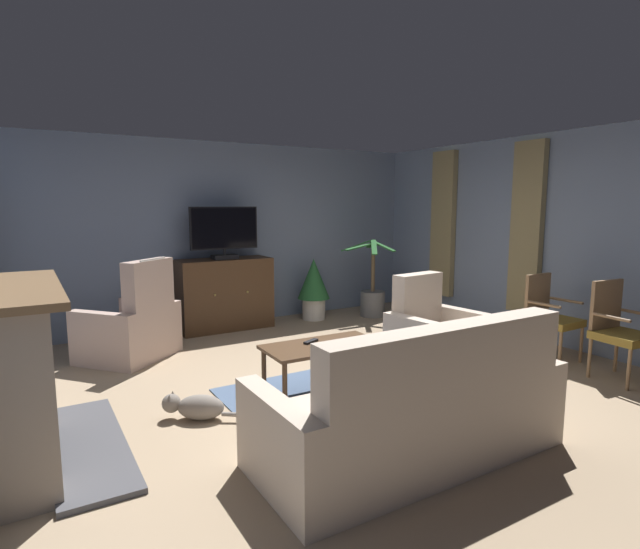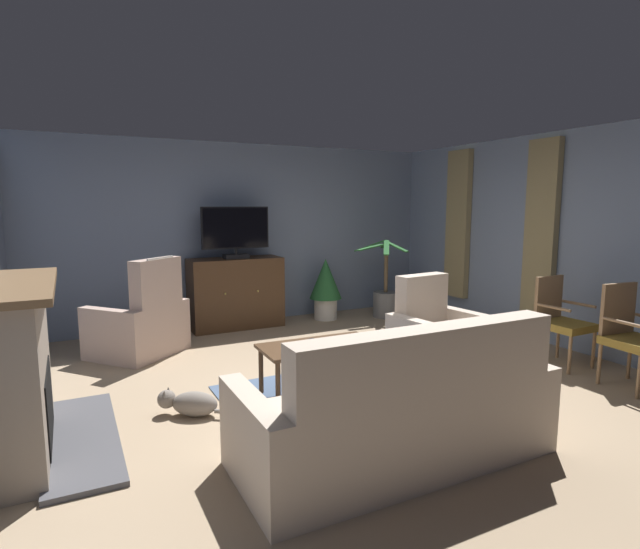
{
  "view_description": "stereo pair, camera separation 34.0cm",
  "coord_description": "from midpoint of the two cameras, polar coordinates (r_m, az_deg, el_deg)",
  "views": [
    {
      "loc": [
        -2.65,
        -3.8,
        1.76
      ],
      "look_at": [
        -0.13,
        0.41,
        1.07
      ],
      "focal_mm": 27.97,
      "sensor_mm": 36.0,
      "label": 1
    },
    {
      "loc": [
        -2.35,
        -3.96,
        1.76
      ],
      "look_at": [
        -0.13,
        0.41,
        1.07
      ],
      "focal_mm": 27.97,
      "sensor_mm": 36.0,
      "label": 2
    }
  ],
  "objects": [
    {
      "name": "armchair_angled_to_table",
      "position": [
        6.17,
        -18.29,
        -5.52
      ],
      "size": [
        1.24,
        1.23,
        1.17
      ],
      "color": "#BC9E8E",
      "rests_on": "ground_plane"
    },
    {
      "name": "coffee_table",
      "position": [
        4.66,
        2.04,
        -8.63
      ],
      "size": [
        1.1,
        0.58,
        0.47
      ],
      "color": "#4C331E",
      "rests_on": "ground_plane"
    },
    {
      "name": "rug_central",
      "position": [
        4.56,
        6.81,
        -14.64
      ],
      "size": [
        2.16,
        2.08,
        0.01
      ],
      "primitive_type": "cube",
      "color": "slate",
      "rests_on": "ground_plane"
    },
    {
      "name": "curtain_panel_far",
      "position": [
        7.95,
        16.71,
        5.49
      ],
      "size": [
        0.1,
        0.44,
        2.22
      ],
      "primitive_type": "cube",
      "color": "#8E7F56"
    },
    {
      "name": "armchair_by_fireplace",
      "position": [
        5.47,
        15.15,
        -7.46
      ],
      "size": [
        0.96,
        0.9,
        1.01
      ],
      "color": "#C6B29E",
      "rests_on": "ground_plane"
    },
    {
      "name": "side_chair_far_end",
      "position": [
        6.16,
        27.22,
        -4.52
      ],
      "size": [
        0.47,
        0.5,
        0.97
      ],
      "color": "olive",
      "rests_on": "ground_plane"
    },
    {
      "name": "fireplace",
      "position": [
        4.05,
        -29.74,
        -9.83
      ],
      "size": [
        0.94,
        1.64,
        1.23
      ],
      "color": "#4C4C51",
      "rests_on": "ground_plane"
    },
    {
      "name": "side_chair_beside_plant",
      "position": [
        5.77,
        33.42,
        -5.67
      ],
      "size": [
        0.52,
        0.51,
        0.99
      ],
      "color": "olive",
      "rests_on": "ground_plane"
    },
    {
      "name": "tv_cabinet",
      "position": [
        7.21,
        -8.27,
        -2.27
      ],
      "size": [
        1.3,
        0.55,
        1.0
      ],
      "color": "black",
      "rests_on": "ground_plane"
    },
    {
      "name": "potted_plant_on_hearth_side",
      "position": [
        7.91,
        8.7,
        -2.83
      ],
      "size": [
        0.86,
        0.83,
        1.21
      ],
      "color": "slate",
      "rests_on": "ground_plane"
    },
    {
      "name": "sofa_floral",
      "position": [
        3.58,
        11.98,
        -15.7
      ],
      "size": [
        2.19,
        0.94,
        1.01
      ],
      "color": "#C6B29E",
      "rests_on": "ground_plane"
    },
    {
      "name": "ground_plane",
      "position": [
        4.94,
        5.64,
        -13.08
      ],
      "size": [
        6.66,
        6.9,
        0.04
      ],
      "primitive_type": "cube",
      "color": "tan"
    },
    {
      "name": "wall_back",
      "position": [
        7.52,
        -7.47,
        4.63
      ],
      "size": [
        6.66,
        0.1,
        2.64
      ],
      "primitive_type": "cube",
      "color": "slate",
      "rests_on": "ground_plane"
    },
    {
      "name": "wall_right_with_window",
      "position": [
        6.81,
        28.28,
        3.39
      ],
      "size": [
        0.1,
        6.9,
        2.64
      ],
      "primitive_type": "cube",
      "color": "slate",
      "rests_on": "ground_plane"
    },
    {
      "name": "television",
      "position": [
        7.05,
        -8.28,
        4.94
      ],
      "size": [
        0.96,
        0.2,
        0.72
      ],
      "color": "black",
      "rests_on": "tv_cabinet"
    },
    {
      "name": "curtain_panel_near",
      "position": [
        6.94,
        25.28,
        4.74
      ],
      "size": [
        0.1,
        0.44,
        2.22
      ],
      "primitive_type": "cube",
      "color": "#8E7F56"
    },
    {
      "name": "cat",
      "position": [
        4.4,
        -12.45,
        -14.2
      ],
      "size": [
        0.61,
        0.48,
        0.23
      ],
      "color": "gray",
      "rests_on": "ground_plane"
    },
    {
      "name": "potted_plant_small_fern_corner",
      "position": [
        7.63,
        1.92,
        -1.22
      ],
      "size": [
        0.49,
        0.49,
        0.94
      ],
      "color": "beige",
      "rests_on": "ground_plane"
    },
    {
      "name": "tv_remote",
      "position": [
        4.7,
        0.73,
        -7.66
      ],
      "size": [
        0.18,
        0.11,
        0.02
      ],
      "primitive_type": "cube",
      "rotation": [
        0.0,
        0.0,
        3.56
      ],
      "color": "black",
      "rests_on": "coffee_table"
    }
  ]
}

